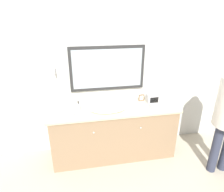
{
  "coord_description": "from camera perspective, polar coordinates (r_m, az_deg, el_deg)",
  "views": [
    {
      "loc": [
        -0.52,
        -2.33,
        2.2
      ],
      "look_at": [
        -0.03,
        0.31,
        1.04
      ],
      "focal_mm": 32.0,
      "sensor_mm": 36.0,
      "label": 1
    }
  ],
  "objects": [
    {
      "name": "ground_plane",
      "position": [
        3.24,
        1.58,
        -19.42
      ],
      "size": [
        14.0,
        14.0,
        0.0
      ],
      "primitive_type": "plane",
      "color": "#B2A893"
    },
    {
      "name": "wall_back",
      "position": [
        3.15,
        -0.61,
        6.26
      ],
      "size": [
        8.0,
        0.18,
        2.55
      ],
      "color": "silver",
      "rests_on": "ground_plane"
    },
    {
      "name": "vanity_counter",
      "position": [
        3.23,
        0.49,
        -10.14
      ],
      "size": [
        1.95,
        0.6,
        0.84
      ],
      "color": "#937556",
      "rests_on": "ground_plane"
    },
    {
      "name": "sink_basin",
      "position": [
        2.97,
        -1.15,
        -3.47
      ],
      "size": [
        0.52,
        0.37,
        0.18
      ],
      "color": "white",
      "rests_on": "vanity_counter"
    },
    {
      "name": "soap_bottle",
      "position": [
        2.92,
        -9.54,
        -3.25
      ],
      "size": [
        0.05,
        0.05,
        0.17
      ],
      "color": "white",
      "rests_on": "vanity_counter"
    },
    {
      "name": "appliance_box",
      "position": [
        3.24,
        11.5,
        -0.62
      ],
      "size": [
        0.19,
        0.15,
        0.14
      ],
      "color": "#BCBCC1",
      "rests_on": "vanity_counter"
    },
    {
      "name": "picture_frame",
      "position": [
        3.27,
        8.4,
        -0.47
      ],
      "size": [
        0.09,
        0.01,
        0.11
      ],
      "color": "brown",
      "rests_on": "vanity_counter"
    },
    {
      "name": "hand_towel_near_sink",
      "position": [
        3.09,
        12.43,
        -2.94
      ],
      "size": [
        0.15,
        0.14,
        0.04
      ],
      "color": "white",
      "rests_on": "vanity_counter"
    },
    {
      "name": "hand_towel_far_corner",
      "position": [
        2.88,
        -12.83,
        -4.9
      ],
      "size": [
        0.19,
        0.11,
        0.05
      ],
      "color": "white",
      "rests_on": "vanity_counter"
    },
    {
      "name": "metal_tray",
      "position": [
        3.12,
        8.81,
        -2.7
      ],
      "size": [
        0.15,
        0.12,
        0.01
      ],
      "color": "silver",
      "rests_on": "vanity_counter"
    }
  ]
}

